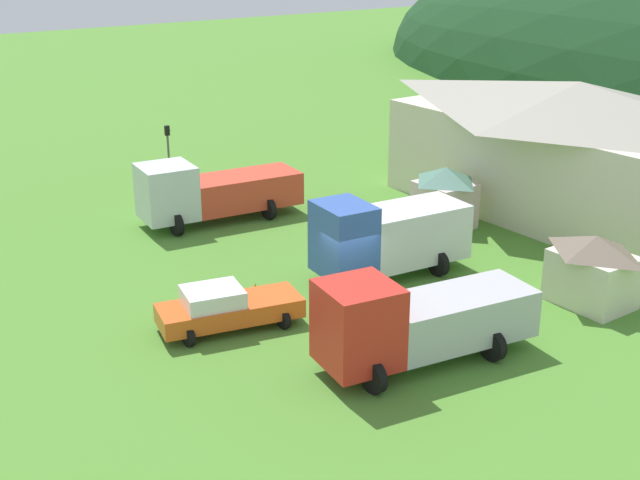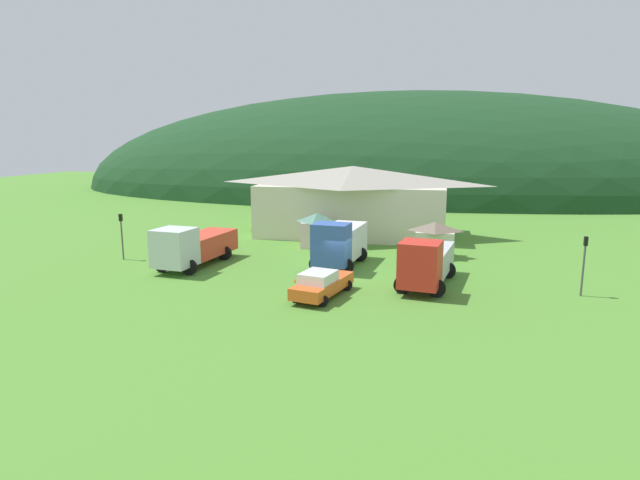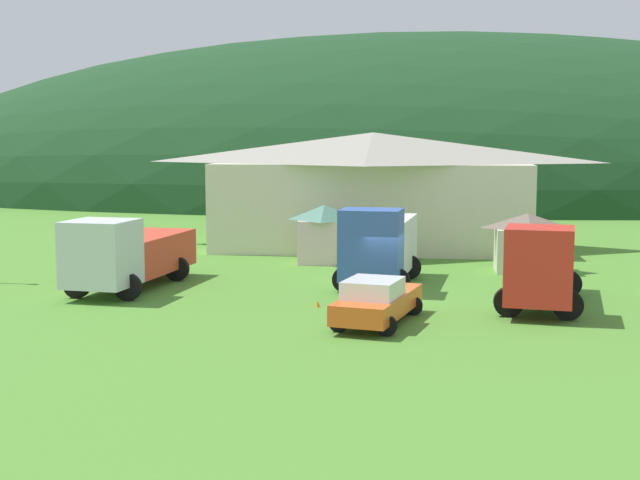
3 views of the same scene
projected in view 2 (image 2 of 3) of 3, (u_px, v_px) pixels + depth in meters
ground_plane at (344, 275)px, 36.45m from camera, size 200.00×200.00×0.00m
forested_hill_backdrop at (403, 190)px, 97.36m from camera, size 124.62×60.00×35.56m
depot_building at (353, 199)px, 51.55m from camera, size 19.23×10.21×6.76m
play_shed_cream at (435, 239)px, 41.90m from camera, size 3.23×2.47×2.85m
play_shed_pink at (317, 230)px, 45.72m from camera, size 2.72×2.51×3.03m
tow_truck_silver at (193, 246)px, 38.67m from camera, size 3.91×8.38×3.20m
box_truck_blue at (340, 242)px, 38.79m from camera, size 3.70×6.90×3.54m
crane_truck_red at (426, 262)px, 33.44m from camera, size 3.86×8.03×3.31m
service_pickup_orange at (322, 284)px, 31.29m from camera, size 3.11×5.56×1.66m
traffic_light_west at (122, 231)px, 40.81m from camera, size 0.20×0.32×3.62m
traffic_light_east at (584, 259)px, 31.26m from camera, size 0.20×0.32×3.65m
traffic_cone_near_pickup at (334, 278)px, 35.70m from camera, size 0.36×0.36×0.59m
traffic_cone_mid_row at (295, 283)px, 34.60m from camera, size 0.36×0.36×0.51m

